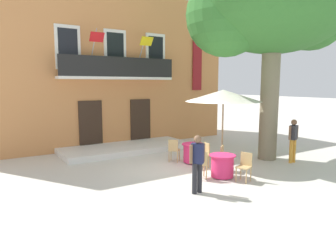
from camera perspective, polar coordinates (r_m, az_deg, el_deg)
ground_plane at (r=11.23m, az=1.38°, el=-8.07°), size 120.00×120.00×0.00m
building_facade at (r=17.03m, az=-12.33°, el=9.90°), size 13.00×5.09×7.50m
entrance_step_platform at (r=14.40m, az=-7.61°, el=-4.07°), size 5.94×2.32×0.25m
plane_tree at (r=13.36m, az=18.45°, el=19.85°), size 6.37×5.60×7.97m
cafe_table_near_tree at (r=12.13m, az=4.62°, el=-4.98°), size 0.86×0.86×0.76m
cafe_chair_near_tree_0 at (r=12.78m, az=6.01°, el=-3.71°), size 0.53×0.53×0.91m
cafe_chair_near_tree_1 at (r=12.17m, az=1.08°, el=-4.25°), size 0.57×0.57×0.91m
cafe_chair_near_tree_2 at (r=11.50m, az=6.71°, el=-5.02°), size 0.46×0.46×0.91m
cafe_table_middle at (r=10.40m, az=10.02°, el=-7.24°), size 0.86×0.86×0.76m
cafe_chair_middle_0 at (r=10.12m, az=14.01°, el=-6.98°), size 0.51×0.51×0.91m
cafe_chair_middle_1 at (r=11.10m, az=10.48°, el=-5.57°), size 0.56×0.56×0.91m
cafe_chair_middle_2 at (r=10.10m, az=6.07°, el=-6.81°), size 0.53×0.53×0.91m
cafe_umbrella at (r=11.98m, az=10.19°, el=5.48°), size 2.90×2.90×2.85m
pedestrian_near_entrance at (r=8.70m, az=5.43°, el=-6.41°), size 0.53×0.40×1.66m
pedestrian_mid_plaza at (r=12.95m, az=22.14°, el=-2.12°), size 0.53×0.31×1.71m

